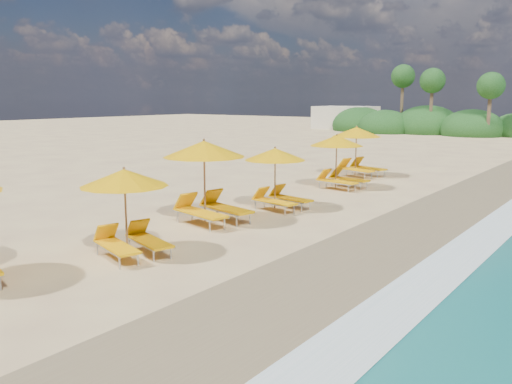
{
  "coord_description": "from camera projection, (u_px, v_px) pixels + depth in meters",
  "views": [
    {
      "loc": [
        9.04,
        -12.08,
        3.89
      ],
      "look_at": [
        0.0,
        0.0,
        1.2
      ],
      "focal_mm": 37.29,
      "sensor_mm": 36.0,
      "label": 1
    }
  ],
  "objects": [
    {
      "name": "ground",
      "position": [
        256.0,
        232.0,
        15.53
      ],
      "size": [
        160.0,
        160.0,
        0.0
      ],
      "primitive_type": "plane",
      "color": "#DAC080",
      "rests_on": "ground"
    },
    {
      "name": "wet_sand",
      "position": [
        385.0,
        256.0,
        13.17
      ],
      "size": [
        4.0,
        160.0,
        0.01
      ],
      "primitive_type": "cube",
      "color": "olive",
      "rests_on": "ground"
    },
    {
      "name": "surf_foam",
      "position": [
        502.0,
        277.0,
        11.58
      ],
      "size": [
        4.0,
        160.0,
        0.01
      ],
      "color": "white",
      "rests_on": "ground"
    },
    {
      "name": "station_2",
      "position": [
        128.0,
        207.0,
        13.07
      ],
      "size": [
        2.79,
        2.71,
        2.22
      ],
      "rotation": [
        0.0,
        0.0,
        -0.29
      ],
      "color": "olive",
      "rests_on": "ground"
    },
    {
      "name": "station_3",
      "position": [
        208.0,
        176.0,
        16.55
      ],
      "size": [
        3.2,
        3.06,
        2.64
      ],
      "rotation": [
        0.0,
        0.0,
        -0.2
      ],
      "color": "olive",
      "rests_on": "ground"
    },
    {
      "name": "station_4",
      "position": [
        279.0,
        174.0,
        18.61
      ],
      "size": [
        2.59,
        2.46,
        2.2
      ],
      "rotation": [
        0.0,
        0.0,
        -0.15
      ],
      "color": "olive",
      "rests_on": "ground"
    },
    {
      "name": "station_5",
      "position": [
        340.0,
        158.0,
        22.88
      ],
      "size": [
        2.74,
        2.59,
        2.34
      ],
      "rotation": [
        0.0,
        0.0,
        -0.14
      ],
      "color": "olive",
      "rests_on": "ground"
    },
    {
      "name": "station_6",
      "position": [
        359.0,
        148.0,
        26.4
      ],
      "size": [
        3.11,
        3.01,
        2.51
      ],
      "rotation": [
        0.0,
        0.0,
        -0.26
      ],
      "color": "olive",
      "rests_on": "ground"
    },
    {
      "name": "treeline",
      "position": [
        435.0,
        125.0,
        57.09
      ],
      "size": [
        25.8,
        8.8,
        9.74
      ],
      "color": "#163D14",
      "rests_on": "ground"
    },
    {
      "name": "beach_building",
      "position": [
        345.0,
        118.0,
        66.09
      ],
      "size": [
        7.0,
        5.0,
        2.8
      ],
      "primitive_type": "cube",
      "color": "beige",
      "rests_on": "ground"
    }
  ]
}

